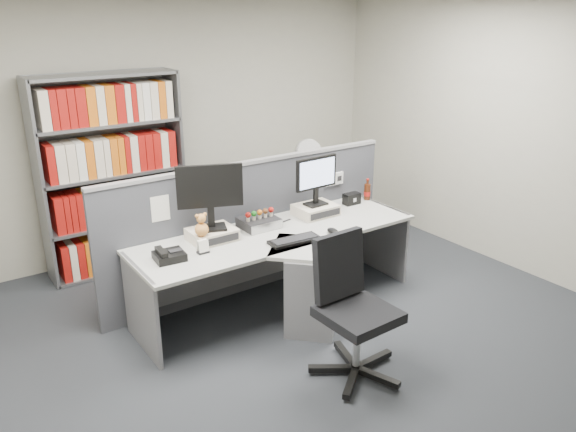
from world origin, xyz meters
TOP-DOWN VIEW (x-y plane):
  - ground at (0.00, 0.00)m, footprint 5.50×5.50m
  - room_shell at (0.00, 0.00)m, footprint 5.04×5.54m
  - partition at (0.00, 1.25)m, footprint 3.00×0.08m
  - desk at (0.00, 0.60)m, footprint 2.60×1.20m
  - monitor_riser_left at (-0.56, 0.98)m, footprint 0.38×0.31m
  - monitor_riser_right at (0.54, 0.98)m, footprint 0.38×0.31m
  - monitor_left at (-0.55, 0.98)m, footprint 0.52×0.25m
  - monitor_right at (0.54, 0.98)m, footprint 0.46×0.15m
  - desktop_pc at (-0.07, 1.01)m, footprint 0.32×0.29m
  - figurines at (-0.07, 0.99)m, footprint 0.29×0.05m
  - keyboard at (-0.00, 0.55)m, footprint 0.46×0.20m
  - mouse at (0.38, 0.51)m, footprint 0.08×0.13m
  - desk_phone at (-1.02, 0.81)m, footprint 0.24×0.23m
  - desk_calendar at (-0.74, 0.77)m, footprint 0.09×0.07m
  - plush_toy at (-0.69, 0.88)m, footprint 0.11×0.11m
  - speaker at (1.03, 1.03)m, footprint 0.17×0.09m
  - cola_bottle at (1.25, 1.04)m, footprint 0.07×0.07m
  - shelving_unit at (-0.90, 2.44)m, footprint 1.41×0.40m
  - filing_cabinet at (1.20, 1.99)m, footprint 0.45×0.61m
  - desk_fan at (1.20, 1.99)m, footprint 0.29×0.17m
  - office_chair at (-0.11, -0.31)m, footprint 0.67×0.69m

SIDE VIEW (x-z plane):
  - ground at x=0.00m, z-range 0.00..0.00m
  - filing_cabinet at x=1.20m, z-range 0.00..0.70m
  - desk at x=0.00m, z-range 0.10..0.82m
  - office_chair at x=-0.11m, z-range 0.04..1.08m
  - partition at x=0.00m, z-range 0.01..1.29m
  - keyboard at x=0.00m, z-range 0.72..0.75m
  - mouse at x=0.38m, z-range 0.72..0.77m
  - desk_phone at x=-1.02m, z-range 0.71..0.81m
  - desktop_pc at x=-0.07m, z-range 0.72..0.81m
  - desk_calendar at x=-0.74m, z-range 0.71..0.83m
  - monitor_riser_left at x=-0.56m, z-range 0.72..0.82m
  - monitor_riser_right at x=0.54m, z-range 0.72..0.82m
  - speaker at x=1.03m, z-range 0.72..0.83m
  - cola_bottle at x=1.25m, z-range 0.69..0.91m
  - figurines at x=-0.07m, z-range 0.81..0.90m
  - plush_toy at x=-0.69m, z-range 0.81..1.00m
  - shelving_unit at x=-0.90m, z-range -0.02..1.98m
  - desk_fan at x=1.20m, z-range 0.76..1.25m
  - monitor_right at x=0.54m, z-range 0.87..1.33m
  - monitor_left at x=-0.55m, z-range 0.87..1.43m
  - room_shell at x=0.00m, z-range 0.43..3.15m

